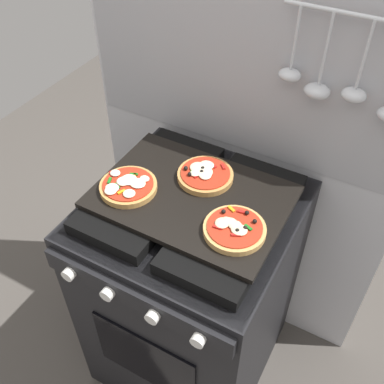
# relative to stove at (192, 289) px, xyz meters

# --- Properties ---
(ground_plane) EXTENTS (4.00, 4.00, 0.00)m
(ground_plane) POSITION_rel_stove_xyz_m (0.00, 0.00, -0.45)
(ground_plane) COLOR #4C4742
(kitchen_backsplash) EXTENTS (1.10, 0.09, 1.55)m
(kitchen_backsplash) POSITION_rel_stove_xyz_m (0.00, 0.34, 0.34)
(kitchen_backsplash) COLOR silver
(kitchen_backsplash) RESTS_ON ground_plane
(stove) EXTENTS (0.60, 0.64, 0.90)m
(stove) POSITION_rel_stove_xyz_m (0.00, 0.00, 0.00)
(stove) COLOR black
(stove) RESTS_ON ground_plane
(baking_tray) EXTENTS (0.54, 0.38, 0.02)m
(baking_tray) POSITION_rel_stove_xyz_m (0.00, 0.00, 0.46)
(baking_tray) COLOR black
(baking_tray) RESTS_ON stove
(pizza_left) EXTENTS (0.17, 0.17, 0.03)m
(pizza_left) POSITION_rel_stove_xyz_m (-0.17, -0.07, 0.48)
(pizza_left) COLOR tan
(pizza_left) RESTS_ON baking_tray
(pizza_right) EXTENTS (0.17, 0.17, 0.03)m
(pizza_right) POSITION_rel_stove_xyz_m (0.16, -0.07, 0.48)
(pizza_right) COLOR tan
(pizza_right) RESTS_ON baking_tray
(pizza_center) EXTENTS (0.17, 0.17, 0.03)m
(pizza_center) POSITION_rel_stove_xyz_m (-0.00, 0.08, 0.48)
(pizza_center) COLOR #C18947
(pizza_center) RESTS_ON baking_tray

